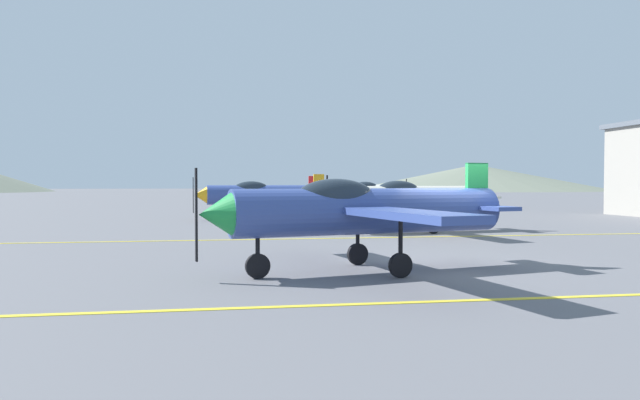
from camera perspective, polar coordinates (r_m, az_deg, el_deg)
The scene contains 8 objects.
ground_plane at distance 14.80m, azimuth 12.86°, elevation -6.22°, with size 400.00×400.00×0.00m, color slate.
apron_line_near at distance 11.00m, azimuth 21.30°, elevation -9.02°, with size 80.00×0.16×0.01m, color yellow.
apron_line_far at distance 21.45m, azimuth 5.82°, elevation -3.73°, with size 80.00×0.16×0.01m, color yellow.
airplane_near at distance 13.09m, azimuth 3.90°, elevation -0.96°, with size 7.39×8.41×2.53m.
airplane_mid at distance 24.06m, azimuth 8.94°, elevation 0.23°, with size 7.38×8.44×2.53m.
airplane_far at distance 31.73m, azimuth -5.80°, elevation 0.59°, with size 7.35×8.45×2.53m.
airplane_back at distance 41.65m, azimuth 3.70°, elevation 0.86°, with size 7.29×8.41×2.53m.
hill_centerleft at distance 165.60m, azimuth 15.11°, elevation 2.17°, with size 70.97×70.97×7.12m, color slate.
Camera 1 is at (-5.48, -13.60, 2.03)m, focal length 32.32 mm.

